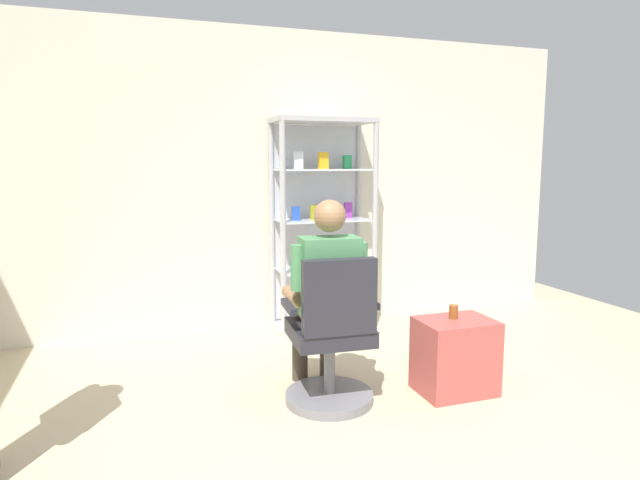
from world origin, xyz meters
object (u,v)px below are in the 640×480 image
Objects in this scene: office_chair at (332,345)px; tea_glass at (454,312)px; storage_crate at (455,356)px; seated_shopkeeper at (325,289)px; display_cabinet_main at (321,223)px.

tea_glass is (0.84, -0.04, 0.15)m from office_chair.
storage_crate is at bearing -4.55° from office_chair.
seated_shopkeeper is 2.62× the size of storage_crate.
tea_glass is (-0.00, 0.03, 0.29)m from storage_crate.
storage_crate is (0.84, -0.07, -0.15)m from office_chair.
tea_glass is at bearing -2.39° from office_chair.
display_cabinet_main is 1.57m from seated_shopkeeper.
tea_glass is at bearing 93.71° from storage_crate.
display_cabinet_main is at bearing 72.28° from seated_shopkeeper.
office_chair is at bearing -106.38° from display_cabinet_main.
display_cabinet_main reaches higher than tea_glass.
storage_crate is (0.36, -1.70, -0.72)m from display_cabinet_main.
seated_shopkeeper is 0.98m from storage_crate.
tea_glass is at bearing -13.45° from seated_shopkeeper.
seated_shopkeeper is 0.87m from tea_glass.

